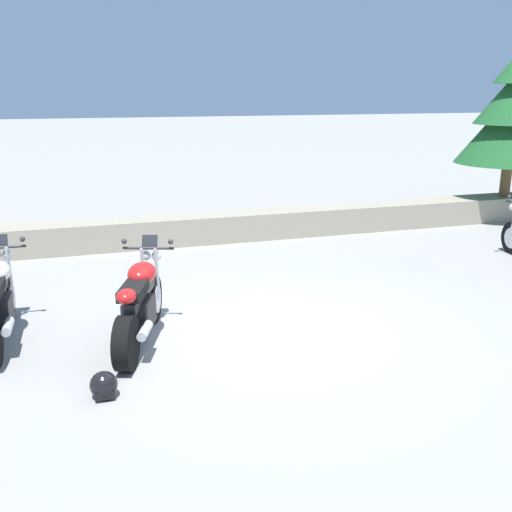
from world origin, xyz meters
TOP-DOWN VIEW (x-y plane):
  - ground_plane at (0.00, 0.00)m, footprint 120.00×120.00m
  - stone_wall at (0.00, 4.80)m, footprint 36.00×0.80m
  - motorcycle_red_centre at (-1.66, 0.11)m, footprint 0.96×2.00m
  - rider_helmet at (-2.19, -1.17)m, footprint 0.28×0.28m

SIDE VIEW (x-z plane):
  - ground_plane at x=0.00m, z-range 0.00..0.00m
  - rider_helmet at x=-2.19m, z-range 0.00..0.28m
  - stone_wall at x=0.00m, z-range 0.00..0.55m
  - motorcycle_red_centre at x=-1.66m, z-range -0.10..1.07m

